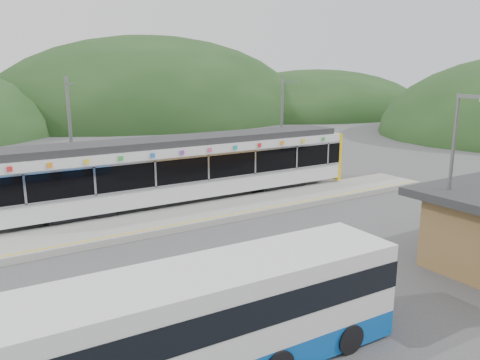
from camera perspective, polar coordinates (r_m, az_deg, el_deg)
ground at (r=22.28m, az=4.01°, el=-5.79°), size 120.00×120.00×0.00m
hills at (r=29.96m, az=7.60°, el=-1.02°), size 146.00×149.00×26.00m
platform at (r=24.84m, az=-0.49°, el=-3.43°), size 26.00×3.20×0.30m
yellow_line at (r=23.75m, az=1.17°, el=-3.81°), size 26.00×0.10×0.01m
train at (r=26.01m, az=-6.37°, el=1.57°), size 20.44×3.01×3.74m
catenary_mast_west at (r=26.37m, az=-19.89°, el=4.53°), size 0.18×1.80×7.00m
catenary_mast_east at (r=32.36m, az=5.17°, el=6.62°), size 0.18×1.80×7.00m
bus at (r=11.63m, az=-3.40°, el=-17.03°), size 9.95×2.61×2.69m
lamp_post at (r=18.35m, az=24.70°, el=1.42°), size 0.35×1.12×6.44m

